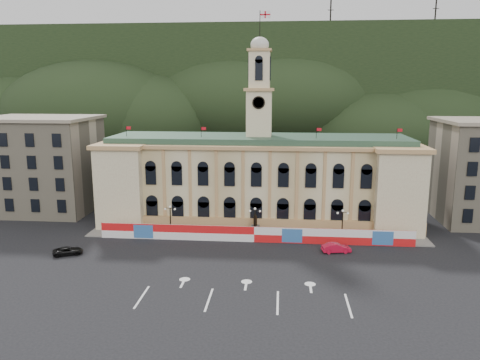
# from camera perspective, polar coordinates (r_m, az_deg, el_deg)

# --- Properties ---
(ground) EXTENTS (260.00, 260.00, 0.00)m
(ground) POSITION_cam_1_polar(r_m,az_deg,el_deg) (61.26, 0.86, -12.10)
(ground) COLOR black
(ground) RESTS_ON ground
(lane_markings) EXTENTS (26.00, 10.00, 0.02)m
(lane_markings) POSITION_cam_1_polar(r_m,az_deg,el_deg) (56.72, 0.46, -14.11)
(lane_markings) COLOR white
(lane_markings) RESTS_ON ground
(hill_ridge) EXTENTS (230.00, 80.00, 64.00)m
(hill_ridge) POSITION_cam_1_polar(r_m,az_deg,el_deg) (178.13, 3.90, 9.79)
(hill_ridge) COLOR black
(hill_ridge) RESTS_ON ground
(city_hall) EXTENTS (56.20, 17.60, 37.10)m
(city_hall) POSITION_cam_1_polar(r_m,az_deg,el_deg) (85.38, 2.27, 0.20)
(city_hall) COLOR beige
(city_hall) RESTS_ON ground
(side_building_left) EXTENTS (21.00, 17.00, 18.60)m
(side_building_left) POSITION_cam_1_polar(r_m,az_deg,el_deg) (100.07, -23.04, 1.81)
(side_building_left) COLOR tan
(side_building_left) RESTS_ON ground
(hoarding_fence) EXTENTS (50.00, 0.44, 2.50)m
(hoarding_fence) POSITION_cam_1_polar(r_m,az_deg,el_deg) (74.88, 1.78, -6.63)
(hoarding_fence) COLOR red
(hoarding_fence) RESTS_ON ground
(pavement) EXTENTS (56.00, 5.50, 0.16)m
(pavement) POSITION_cam_1_polar(r_m,az_deg,el_deg) (77.80, 1.85, -6.84)
(pavement) COLOR slate
(pavement) RESTS_ON ground
(statue) EXTENTS (1.40, 1.40, 3.72)m
(statue) POSITION_cam_1_polar(r_m,az_deg,el_deg) (77.70, 1.87, -6.01)
(statue) COLOR #595651
(statue) RESTS_ON ground
(lamp_left) EXTENTS (1.96, 0.44, 5.15)m
(lamp_left) POSITION_cam_1_polar(r_m,az_deg,el_deg) (78.22, -8.49, -4.57)
(lamp_left) COLOR black
(lamp_left) RESTS_ON ground
(lamp_center) EXTENTS (1.96, 0.44, 5.15)m
(lamp_center) POSITION_cam_1_polar(r_m,az_deg,el_deg) (76.19, 1.83, -4.88)
(lamp_center) COLOR black
(lamp_center) RESTS_ON ground
(lamp_right) EXTENTS (1.96, 0.44, 5.15)m
(lamp_right) POSITION_cam_1_polar(r_m,az_deg,el_deg) (76.71, 12.37, -5.03)
(lamp_right) COLOR black
(lamp_right) RESTS_ON ground
(red_sedan) EXTENTS (3.08, 4.88, 1.43)m
(red_sedan) POSITION_cam_1_polar(r_m,az_deg,el_deg) (71.89, 11.65, -8.10)
(red_sedan) COLOR red
(red_sedan) RESTS_ON ground
(black_suv) EXTENTS (5.16, 5.71, 1.17)m
(black_suv) POSITION_cam_1_polar(r_m,az_deg,el_deg) (74.05, -20.25, -8.11)
(black_suv) COLOR black
(black_suv) RESTS_ON ground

